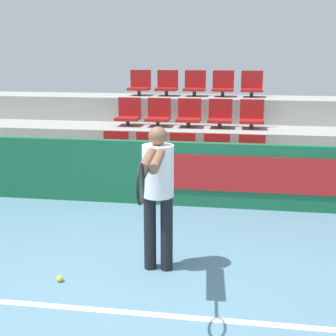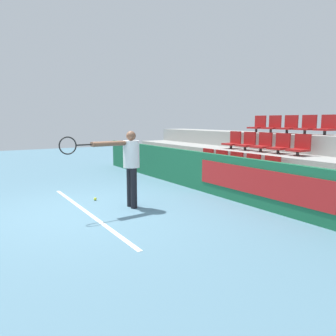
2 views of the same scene
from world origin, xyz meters
name	(u,v)px [view 1 (image 1 of 2)]	position (x,y,z in m)	size (l,w,h in m)	color
ground_plane	(128,314)	(0.00, 0.00, 0.00)	(30.00, 30.00, 0.00)	slate
court_baseline	(128,312)	(0.00, 0.02, 0.00)	(4.49, 0.08, 0.01)	white
barrier_wall	(178,174)	(0.03, 3.10, 0.49)	(11.84, 0.14, 0.98)	#19603D
bleacher_tier_front	(181,180)	(0.00, 3.69, 0.23)	(11.44, 1.03, 0.47)	#9E9E99
bleacher_tier_middle	(188,153)	(0.00, 4.72, 0.47)	(11.44, 1.03, 0.93)	#9E9E99
bleacher_tier_back	(194,131)	(0.00, 5.74, 0.70)	(11.44, 1.03, 1.40)	#9E9E99
stadium_chair_0	(115,149)	(-1.13, 3.81, 0.68)	(0.43, 0.39, 0.51)	#333333
stadium_chair_1	(148,151)	(-0.57, 3.81, 0.68)	(0.43, 0.39, 0.51)	#333333
stadium_chair_2	(182,152)	(0.00, 3.81, 0.68)	(0.43, 0.39, 0.51)	#333333
stadium_chair_3	(216,153)	(0.57, 3.81, 0.68)	(0.43, 0.39, 0.51)	#333333
stadium_chair_4	(252,154)	(1.13, 3.81, 0.68)	(0.43, 0.39, 0.51)	#333333
stadium_chair_5	(128,114)	(-1.13, 4.84, 1.14)	(0.43, 0.39, 0.51)	#333333
stadium_chair_6	(158,115)	(-0.57, 4.84, 1.14)	(0.43, 0.39, 0.51)	#333333
stadium_chair_7	(189,115)	(0.00, 4.84, 1.14)	(0.43, 0.39, 0.51)	#333333
stadium_chair_8	(220,116)	(0.57, 4.84, 1.14)	(0.43, 0.39, 0.51)	#333333
stadium_chair_9	(252,116)	(1.13, 4.84, 1.14)	(0.43, 0.39, 0.51)	#333333
stadium_chair_10	(140,85)	(-1.13, 5.86, 1.61)	(0.43, 0.39, 0.51)	#333333
stadium_chair_11	(167,85)	(-0.57, 5.86, 1.61)	(0.43, 0.39, 0.51)	#333333
stadium_chair_12	(195,85)	(0.00, 5.86, 1.61)	(0.43, 0.39, 0.51)	#333333
stadium_chair_13	(223,86)	(0.57, 5.86, 1.61)	(0.43, 0.39, 0.51)	#333333
stadium_chair_14	(252,86)	(1.13, 5.86, 1.61)	(0.43, 0.39, 0.51)	#333333
tennis_player	(157,185)	(0.12, 0.84, 0.97)	(0.33, 1.60, 1.55)	black
tennis_ball	(60,279)	(-0.83, 0.48, 0.03)	(0.07, 0.07, 0.07)	#CCDB33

